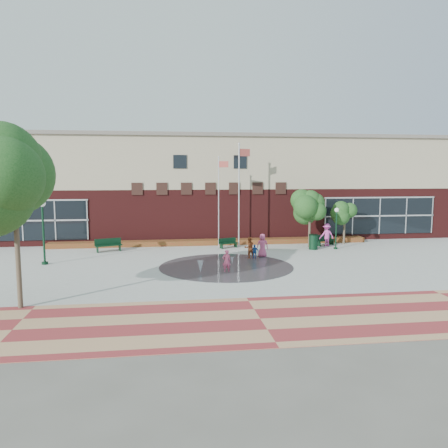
{
  "coord_description": "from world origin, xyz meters",
  "views": [
    {
      "loc": [
        -3.72,
        -23.7,
        5.87
      ],
      "look_at": [
        0.0,
        4.0,
        2.6
      ],
      "focal_mm": 35.0,
      "sensor_mm": 36.0,
      "label": 1
    }
  ],
  "objects": [
    {
      "name": "paver_band",
      "position": [
        0.0,
        -7.0,
        0.0
      ],
      "size": [
        46.0,
        6.0,
        0.01
      ],
      "primitive_type": "cube",
      "color": "maroon",
      "rests_on": "ground"
    },
    {
      "name": "ground",
      "position": [
        0.0,
        0.0,
        0.0
      ],
      "size": [
        120.0,
        120.0,
        0.0
      ],
      "primitive_type": "plane",
      "color": "#666056",
      "rests_on": "ground"
    },
    {
      "name": "child_blue",
      "position": [
        2.3,
        5.26,
        0.5
      ],
      "size": [
        0.63,
        0.37,
        1.0
      ],
      "primitive_type": "imported",
      "rotation": [
        0.0,
        0.0,
        2.92
      ],
      "color": "#1D4DA5",
      "rests_on": "ground"
    },
    {
      "name": "tree_big_left",
      "position": [
        -10.07,
        -4.18,
        5.72
      ],
      "size": [
        5.01,
        5.01,
        8.0
      ],
      "color": "#463B2C",
      "rests_on": "ground"
    },
    {
      "name": "water_jet_a",
      "position": [
        -1.75,
        1.41,
        0.0
      ],
      "size": [
        0.37,
        0.37,
        0.72
      ],
      "primitive_type": "cone",
      "rotation": [
        3.14,
        0.0,
        0.0
      ],
      "color": "white",
      "rests_on": "ground"
    },
    {
      "name": "tree_small_right",
      "position": [
        10.92,
        10.47,
        2.52
      ],
      "size": [
        2.02,
        2.02,
        3.45
      ],
      "color": "#463B2C",
      "rests_on": "ground"
    },
    {
      "name": "flagpole_left",
      "position": [
        0.44,
        10.16,
        3.99
      ],
      "size": [
        0.81,
        0.33,
        7.17
      ],
      "rotation": [
        0.0,
        0.0,
        -0.33
      ],
      "color": "silver",
      "rests_on": "ground"
    },
    {
      "name": "splash_pad",
      "position": [
        0.0,
        3.0,
        0.0
      ],
      "size": [
        8.4,
        8.4,
        0.01
      ],
      "primitive_type": "cylinder",
      "color": "#383A3D",
      "rests_on": "ground"
    },
    {
      "name": "bench_left",
      "position": [
        -8.01,
        9.38,
        0.32
      ],
      "size": [
        2.05,
        1.14,
        0.99
      ],
      "rotation": [
        0.0,
        0.0,
        0.32
      ],
      "color": "black",
      "rests_on": "ground"
    },
    {
      "name": "adult_red",
      "position": [
        1.96,
        5.47,
        0.75
      ],
      "size": [
        0.84,
        0.71,
        1.5
      ],
      "primitive_type": "imported",
      "rotation": [
        0.0,
        0.0,
        3.36
      ],
      "color": "#AE4C24",
      "rests_on": "ground"
    },
    {
      "name": "adult_pink",
      "position": [
        2.96,
        5.79,
        0.83
      ],
      "size": [
        0.89,
        0.65,
        1.66
      ],
      "primitive_type": "imported",
      "rotation": [
        0.0,
        0.0,
        2.97
      ],
      "color": "#C34A76",
      "rests_on": "ground"
    },
    {
      "name": "flower_bed",
      "position": [
        0.0,
        11.6,
        0.0
      ],
      "size": [
        26.0,
        1.2,
        0.4
      ],
      "primitive_type": "cube",
      "color": "#A51316",
      "rests_on": "ground"
    },
    {
      "name": "bench_right",
      "position": [
        9.09,
        9.95,
        0.29
      ],
      "size": [
        1.82,
        1.2,
        0.89
      ],
      "rotation": [
        0.0,
        0.0,
        0.43
      ],
      "color": "black",
      "rests_on": "ground"
    },
    {
      "name": "bench_mid",
      "position": [
        1.13,
        9.78,
        0.25
      ],
      "size": [
        1.61,
        1.02,
        0.79
      ],
      "rotation": [
        0.0,
        0.0,
        0.4
      ],
      "color": "black",
      "rests_on": "ground"
    },
    {
      "name": "plaza_concrete",
      "position": [
        0.0,
        4.0,
        0.0
      ],
      "size": [
        46.0,
        18.0,
        0.01
      ],
      "primitive_type": "cube",
      "color": "#A8A8A0",
      "rests_on": "ground"
    },
    {
      "name": "person_bench",
      "position": [
        9.1,
        9.62,
        0.92
      ],
      "size": [
        1.22,
        0.74,
        1.84
      ],
      "primitive_type": "imported",
      "rotation": [
        0.0,
        0.0,
        3.19
      ],
      "color": "#D547A8",
      "rests_on": "ground"
    },
    {
      "name": "lamp_right",
      "position": [
        9.29,
        8.18,
        2.01
      ],
      "size": [
        0.34,
        0.34,
        3.23
      ],
      "color": "black",
      "rests_on": "ground"
    },
    {
      "name": "water_jet_b",
      "position": [
        0.45,
        3.43,
        0.0
      ],
      "size": [
        0.21,
        0.21,
        0.48
      ],
      "primitive_type": "cone",
      "rotation": [
        3.14,
        0.0,
        0.0
      ],
      "color": "white",
      "rests_on": "ground"
    },
    {
      "name": "trash_can",
      "position": [
        7.52,
        8.25,
        0.6
      ],
      "size": [
        0.72,
        0.72,
        1.19
      ],
      "color": "black",
      "rests_on": "ground"
    },
    {
      "name": "lamp_left",
      "position": [
        -11.5,
        5.21,
        2.6
      ],
      "size": [
        0.44,
        0.44,
        4.18
      ],
      "color": "black",
      "rests_on": "ground"
    },
    {
      "name": "library_building",
      "position": [
        0.0,
        17.48,
        4.64
      ],
      "size": [
        44.4,
        10.4,
        9.2
      ],
      "color": "#4B1717",
      "rests_on": "ground"
    },
    {
      "name": "flagpole_right",
      "position": [
        2.06,
        10.19,
        4.59
      ],
      "size": [
        0.99,
        0.33,
        8.22
      ],
      "rotation": [
        0.0,
        0.0,
        0.26
      ],
      "color": "silver",
      "rests_on": "ground"
    },
    {
      "name": "child_splash",
      "position": [
        -0.19,
        1.44,
        0.69
      ],
      "size": [
        0.53,
        0.38,
        1.37
      ],
      "primitive_type": "imported",
      "rotation": [
        0.0,
        0.0,
        3.25
      ],
      "color": "#EA547D",
      "rests_on": "ground"
    },
    {
      "name": "tree_mid",
      "position": [
        7.54,
        9.27,
        3.23
      ],
      "size": [
        2.63,
        2.63,
        4.43
      ],
      "color": "#463B2C",
      "rests_on": "ground"
    }
  ]
}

